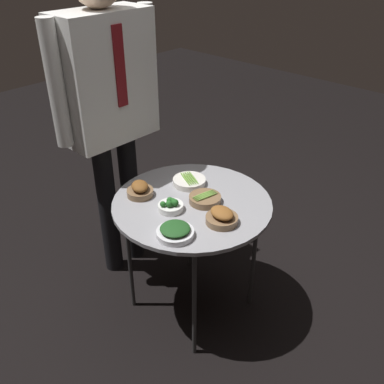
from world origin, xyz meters
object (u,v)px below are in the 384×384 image
serving_cart (192,209)px  bowl_roast_mid_right (140,190)px  bowl_asparagus_back_left (189,181)px  bowl_broccoli_back_right (171,206)px  bowl_spinach_far_rim (175,232)px  bowl_roast_front_center (222,217)px  bowl_asparagus_near_rim (205,199)px  waiter_figure (108,94)px

serving_cart → bowl_roast_mid_right: size_ratio=5.77×
bowl_asparagus_back_left → serving_cart: bearing=-132.2°
serving_cart → bowl_broccoli_back_right: 0.13m
bowl_spinach_far_rim → bowl_roast_front_center: (0.20, -0.08, 0.01)m
bowl_roast_front_center → bowl_broccoli_back_right: bearing=110.0°
bowl_spinach_far_rim → bowl_broccoli_back_right: bearing=51.1°
bowl_broccoli_back_right → bowl_roast_mid_right: bearing=93.4°
serving_cart → bowl_asparagus_near_rim: (0.04, -0.04, 0.06)m
bowl_asparagus_near_rim → bowl_roast_mid_right: size_ratio=1.16×
serving_cart → bowl_asparagus_back_left: size_ratio=4.57×
bowl_roast_mid_right → bowl_spinach_far_rim: (-0.11, -0.33, -0.01)m
bowl_spinach_far_rim → waiter_figure: 0.77m
serving_cart → bowl_broccoli_back_right: size_ratio=6.49×
bowl_broccoli_back_right → bowl_spinach_far_rim: 0.18m
bowl_spinach_far_rim → waiter_figure: bearing=71.8°
bowl_broccoli_back_right → waiter_figure: waiter_figure is taller
serving_cart → bowl_asparagus_back_left: bowl_asparagus_back_left is taller
bowl_broccoli_back_right → bowl_roast_front_center: size_ratio=0.82×
bowl_spinach_far_rim → waiter_figure: (0.21, 0.65, 0.36)m
bowl_asparagus_near_rim → bowl_roast_front_center: (-0.07, -0.15, 0.01)m
bowl_roast_mid_right → bowl_spinach_far_rim: bearing=-107.6°
bowl_roast_mid_right → bowl_broccoli_back_right: bowl_roast_mid_right is taller
bowl_roast_mid_right → bowl_asparagus_back_left: bowl_roast_mid_right is taller
bowl_asparagus_near_rim → bowl_roast_mid_right: 0.30m
bowl_asparagus_near_rim → bowl_roast_mid_right: bearing=122.4°
bowl_roast_mid_right → waiter_figure: size_ratio=0.08×
bowl_spinach_far_rim → bowl_asparagus_near_rim: bearing=16.4°
bowl_asparagus_near_rim → serving_cart: bearing=129.9°
serving_cart → bowl_roast_mid_right: bearing=120.7°
bowl_roast_mid_right → bowl_asparagus_back_left: bearing=-22.4°
bowl_broccoli_back_right → bowl_roast_front_center: bowl_roast_front_center is taller
bowl_roast_front_center → waiter_figure: waiter_figure is taller
bowl_asparagus_near_rim → bowl_asparagus_back_left: bearing=67.4°
bowl_broccoli_back_right → waiter_figure: (0.10, 0.51, 0.36)m
serving_cart → bowl_spinach_far_rim: bowl_spinach_far_rim is taller
bowl_spinach_far_rim → bowl_roast_front_center: size_ratio=1.12×
waiter_figure → bowl_asparagus_back_left: bearing=-74.1°
bowl_asparagus_near_rim → bowl_roast_front_center: size_ratio=1.06×
bowl_roast_mid_right → bowl_broccoli_back_right: bearing=-86.6°
bowl_roast_front_center → waiter_figure: size_ratio=0.08×
bowl_spinach_far_rim → serving_cart: bearing=28.2°
serving_cart → bowl_broccoli_back_right: (-0.11, 0.02, 0.06)m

